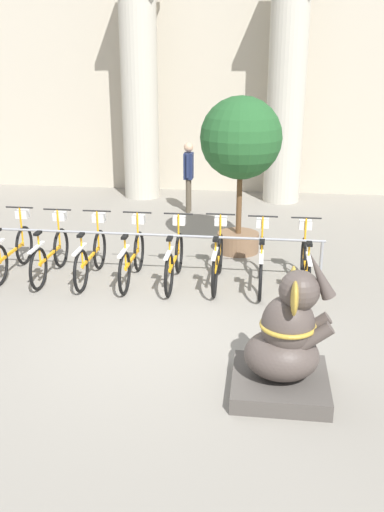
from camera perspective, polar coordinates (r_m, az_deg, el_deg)
ground_plane at (r=7.65m, az=-3.61°, el=-7.72°), size 60.00×60.00×0.00m
building_facade at (r=15.34m, az=2.38°, el=17.64°), size 20.00×0.20×6.00m
column_left at (r=14.63m, az=-5.26°, el=16.01°), size 1.13×1.13×5.16m
column_right at (r=14.31m, az=9.40°, el=15.76°), size 1.13×1.13×5.16m
bike_rack at (r=9.31m, az=-5.82°, el=1.59°), size 6.11×0.05×0.77m
bicycle_1 at (r=9.97m, az=-17.52°, el=0.55°), size 0.48×1.71×1.05m
bicycle_2 at (r=9.66m, az=-13.94°, el=0.28°), size 0.48×1.71×1.05m
bicycle_3 at (r=9.43m, az=-10.04°, el=0.10°), size 0.48×1.71×1.05m
bicycle_4 at (r=9.25m, az=-5.97°, el=-0.09°), size 0.48×1.71×1.05m
bicycle_5 at (r=9.13m, az=-1.75°, el=-0.27°), size 0.48×1.71×1.05m
bicycle_6 at (r=9.10m, az=2.59°, el=-0.33°), size 0.48×1.71×1.05m
bicycle_7 at (r=9.04m, az=6.92°, el=-0.60°), size 0.48×1.71×1.05m
bicycle_8 at (r=9.06m, az=11.28°, el=-0.80°), size 0.48×1.71×1.05m
elephant_statue at (r=6.24m, az=9.35°, el=-8.86°), size 1.04×1.04×1.66m
person_pedestrian at (r=13.24m, az=-0.35°, el=8.48°), size 0.21×0.47×1.62m
potted_tree at (r=10.28m, az=4.90°, el=10.97°), size 1.45×1.45×2.84m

